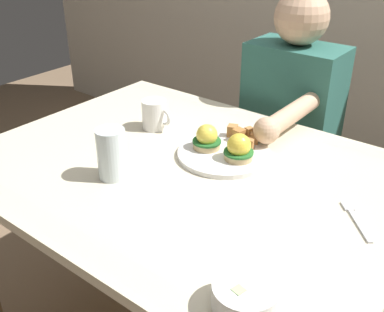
{
  "coord_description": "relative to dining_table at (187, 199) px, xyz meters",
  "views": [
    {
      "loc": [
        0.7,
        -0.87,
        1.37
      ],
      "look_at": [
        0.02,
        0.0,
        0.78
      ],
      "focal_mm": 43.14,
      "sensor_mm": 36.0,
      "label": 1
    }
  ],
  "objects": [
    {
      "name": "dining_table",
      "position": [
        0.0,
        0.0,
        0.0
      ],
      "size": [
        1.2,
        0.9,
        0.74
      ],
      "color": "beige",
      "rests_on": "ground_plane"
    },
    {
      "name": "eggs_benedict_plate",
      "position": [
        0.05,
        0.12,
        0.13
      ],
      "size": [
        0.27,
        0.27,
        0.09
      ],
      "color": "white",
      "rests_on": "dining_table"
    },
    {
      "name": "fruit_bowl",
      "position": [
        0.4,
        -0.34,
        0.14
      ],
      "size": [
        0.12,
        0.12,
        0.06
      ],
      "color": "white",
      "rests_on": "dining_table"
    },
    {
      "name": "coffee_mug",
      "position": [
        -0.24,
        0.14,
        0.16
      ],
      "size": [
        0.11,
        0.08,
        0.09
      ],
      "color": "white",
      "rests_on": "dining_table"
    },
    {
      "name": "fork",
      "position": [
        0.46,
        0.05,
        0.11
      ],
      "size": [
        0.12,
        0.13,
        0.0
      ],
      "color": "silver",
      "rests_on": "dining_table"
    },
    {
      "name": "water_glass_near",
      "position": [
        -0.12,
        -0.16,
        0.17
      ],
      "size": [
        0.08,
        0.08,
        0.14
      ],
      "color": "silver",
      "rests_on": "dining_table"
    },
    {
      "name": "diner_person",
      "position": [
        -0.0,
        0.6,
        0.02
      ],
      "size": [
        0.34,
        0.54,
        1.14
      ],
      "color": "#33333D",
      "rests_on": "ground_plane"
    }
  ]
}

